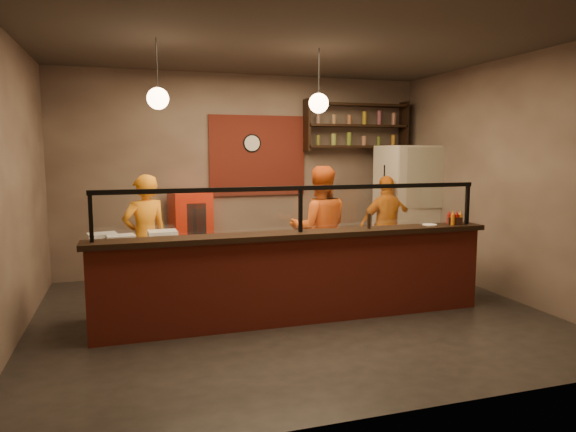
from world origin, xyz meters
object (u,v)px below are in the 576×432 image
object	(u,v)px
fridge	(407,208)
condiment_caddy	(455,221)
red_cooler	(191,236)
cook_mid	(320,229)
pepper_mill	(369,221)
cook_right	(387,226)
pizza_dough	(253,241)
wall_clock	(252,143)
cook_left	(145,238)

from	to	relation	value
fridge	condiment_caddy	world-z (taller)	fridge
red_cooler	cook_mid	bearing A→B (deg)	-44.54
red_cooler	pepper_mill	distance (m)	3.08
cook_right	condiment_caddy	world-z (taller)	cook_right
cook_right	pizza_dough	xyz separation A→B (m)	(-2.51, -1.35, 0.11)
fridge	red_cooler	size ratio (longest dim) A/B	1.53
wall_clock	pepper_mill	distance (m)	3.01
cook_mid	cook_right	world-z (taller)	cook_mid
cook_left	pizza_dough	world-z (taller)	cook_left
cook_left	cook_mid	size ratio (longest dim) A/B	0.94
cook_mid	pepper_mill	bearing A→B (deg)	107.92
pepper_mill	cook_mid	bearing A→B (deg)	96.82
cook_right	pepper_mill	size ratio (longest dim) A/B	8.94
wall_clock	cook_mid	xyz separation A→B (m)	(0.61, -1.51, -1.21)
wall_clock	cook_right	xyz separation A→B (m)	(1.95, -1.00, -1.31)
fridge	condiment_caddy	size ratio (longest dim) A/B	12.40
cook_mid	condiment_caddy	size ratio (longest dim) A/B	10.64
cook_right	red_cooler	distance (m)	3.08
wall_clock	red_cooler	size ratio (longest dim) A/B	0.22
red_cooler	condiment_caddy	size ratio (longest dim) A/B	8.12
cook_left	fridge	bearing A→B (deg)	167.33
condiment_caddy	pepper_mill	bearing A→B (deg)	179.77
wall_clock	pizza_dough	xyz separation A→B (m)	(-0.56, -2.35, -1.19)
cook_mid	fridge	world-z (taller)	fridge
wall_clock	cook_mid	size ratio (longest dim) A/B	0.17
pepper_mill	wall_clock	bearing A→B (deg)	105.43
red_cooler	fridge	bearing A→B (deg)	-14.41
cook_right	condiment_caddy	bearing A→B (deg)	92.60
cook_left	condiment_caddy	xyz separation A→B (m)	(3.70, -1.47, 0.27)
wall_clock	pepper_mill	bearing A→B (deg)	-74.57
cook_mid	cook_right	size ratio (longest dim) A/B	1.11
cook_mid	pepper_mill	xyz separation A→B (m)	(0.15, -1.24, 0.26)
cook_mid	cook_right	bearing A→B (deg)	-147.85
pizza_dough	condiment_caddy	world-z (taller)	condiment_caddy
wall_clock	fridge	bearing A→B (deg)	-14.95
wall_clock	cook_left	size ratio (longest dim) A/B	0.18
fridge	red_cooler	distance (m)	3.59
cook_right	fridge	xyz separation A→B (m)	(0.55, 0.33, 0.24)
pepper_mill	red_cooler	bearing A→B (deg)	126.56
red_cooler	pizza_dough	xyz separation A→B (m)	(0.50, -2.04, 0.23)
pizza_dough	pepper_mill	size ratio (longest dim) A/B	3.05
cook_left	fridge	xyz separation A→B (m)	(4.26, 0.62, 0.20)
cook_left	cook_mid	distance (m)	2.38
fridge	cook_right	bearing A→B (deg)	-152.09
cook_right	pepper_mill	bearing A→B (deg)	58.68
cook_left	cook_right	distance (m)	3.72
fridge	pizza_dough	xyz separation A→B (m)	(-3.06, -1.68, -0.13)
wall_clock	pizza_dough	distance (m)	2.69
cook_mid	red_cooler	distance (m)	2.07
pizza_dough	cook_mid	bearing A→B (deg)	35.43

